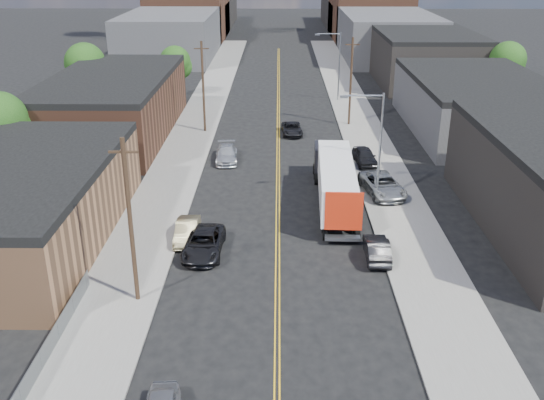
{
  "coord_description": "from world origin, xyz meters",
  "views": [
    {
      "loc": [
        0.01,
        -20.44,
        19.27
      ],
      "look_at": [
        -0.42,
        19.45,
        2.5
      ],
      "focal_mm": 40.0,
      "sensor_mm": 36.0,
      "label": 1
    }
  ],
  "objects_px": {
    "car_right_lot_a": "(382,185)",
    "car_right_lot_c": "(365,156)",
    "semi_truck": "(334,177)",
    "car_right_oncoming": "(377,249)",
    "car_ahead_truck": "(292,129)",
    "car_left_c": "(204,243)",
    "car_left_b": "(187,231)",
    "car_left_d": "(226,154)"
  },
  "relations": [
    {
      "from": "car_left_d",
      "to": "car_right_oncoming",
      "type": "height_order",
      "value": "car_left_d"
    },
    {
      "from": "car_ahead_truck",
      "to": "car_left_c",
      "type": "bearing_deg",
      "value": -106.84
    },
    {
      "from": "semi_truck",
      "to": "car_left_b",
      "type": "xyz_separation_m",
      "value": [
        -10.9,
        -6.8,
        -1.55
      ]
    },
    {
      "from": "car_right_lot_a",
      "to": "car_left_b",
      "type": "bearing_deg",
      "value": -161.72
    },
    {
      "from": "car_left_c",
      "to": "car_right_lot_a",
      "type": "relative_size",
      "value": 0.93
    },
    {
      "from": "car_left_d",
      "to": "car_left_b",
      "type": "bearing_deg",
      "value": -98.39
    },
    {
      "from": "semi_truck",
      "to": "car_right_lot_c",
      "type": "distance_m",
      "value": 10.01
    },
    {
      "from": "car_right_lot_a",
      "to": "car_ahead_truck",
      "type": "bearing_deg",
      "value": 101.0
    },
    {
      "from": "car_right_lot_a",
      "to": "car_ahead_truck",
      "type": "xyz_separation_m",
      "value": [
        -7.18,
        17.7,
        -0.33
      ]
    },
    {
      "from": "semi_truck",
      "to": "car_right_lot_c",
      "type": "xyz_separation_m",
      "value": [
        3.7,
        9.2,
        -1.35
      ]
    },
    {
      "from": "car_left_b",
      "to": "car_left_c",
      "type": "height_order",
      "value": "car_left_c"
    },
    {
      "from": "semi_truck",
      "to": "car_right_oncoming",
      "type": "bearing_deg",
      "value": -75.05
    },
    {
      "from": "car_left_c",
      "to": "car_right_lot_c",
      "type": "relative_size",
      "value": 1.22
    },
    {
      "from": "car_right_oncoming",
      "to": "car_right_lot_a",
      "type": "relative_size",
      "value": 0.74
    },
    {
      "from": "car_left_c",
      "to": "car_ahead_truck",
      "type": "distance_m",
      "value": 28.93
    },
    {
      "from": "car_left_d",
      "to": "car_ahead_truck",
      "type": "relative_size",
      "value": 1.09
    },
    {
      "from": "car_left_c",
      "to": "car_right_oncoming",
      "type": "bearing_deg",
      "value": -1.27
    },
    {
      "from": "car_left_b",
      "to": "car_left_c",
      "type": "relative_size",
      "value": 0.79
    },
    {
      "from": "semi_truck",
      "to": "car_right_lot_a",
      "type": "distance_m",
      "value": 4.69
    },
    {
      "from": "car_left_c",
      "to": "car_right_oncoming",
      "type": "xyz_separation_m",
      "value": [
        11.6,
        -0.58,
        -0.05
      ]
    },
    {
      "from": "car_right_lot_c",
      "to": "car_left_c",
      "type": "bearing_deg",
      "value": -132.63
    },
    {
      "from": "car_right_lot_c",
      "to": "car_right_oncoming",
      "type": "bearing_deg",
      "value": -101.3
    },
    {
      "from": "car_ahead_truck",
      "to": "car_right_oncoming",
      "type": "bearing_deg",
      "value": -83.8
    },
    {
      "from": "car_right_oncoming",
      "to": "car_ahead_truck",
      "type": "height_order",
      "value": "car_right_oncoming"
    },
    {
      "from": "semi_truck",
      "to": "car_ahead_truck",
      "type": "relative_size",
      "value": 3.33
    },
    {
      "from": "car_right_lot_a",
      "to": "car_right_lot_c",
      "type": "xyz_separation_m",
      "value": [
        -0.48,
        7.52,
        -0.05
      ]
    },
    {
      "from": "car_left_c",
      "to": "car_left_d",
      "type": "xyz_separation_m",
      "value": [
        0.0,
        19.12,
        -0.03
      ]
    },
    {
      "from": "car_left_c",
      "to": "car_right_oncoming",
      "type": "relative_size",
      "value": 1.27
    },
    {
      "from": "car_left_c",
      "to": "car_left_d",
      "type": "bearing_deg",
      "value": 91.56
    },
    {
      "from": "car_left_b",
      "to": "car_right_lot_c",
      "type": "bearing_deg",
      "value": 46.68
    },
    {
      "from": "car_left_b",
      "to": "car_right_lot_a",
      "type": "xyz_separation_m",
      "value": [
        15.08,
        8.48,
        0.25
      ]
    },
    {
      "from": "car_right_oncoming",
      "to": "car_right_lot_a",
      "type": "xyz_separation_m",
      "value": [
        2.08,
        11.06,
        0.25
      ]
    },
    {
      "from": "car_right_oncoming",
      "to": "car_ahead_truck",
      "type": "relative_size",
      "value": 0.94
    },
    {
      "from": "car_left_b",
      "to": "car_left_c",
      "type": "distance_m",
      "value": 2.44
    },
    {
      "from": "semi_truck",
      "to": "car_right_oncoming",
      "type": "relative_size",
      "value": 3.54
    },
    {
      "from": "car_left_c",
      "to": "car_right_lot_c",
      "type": "distance_m",
      "value": 22.32
    },
    {
      "from": "car_ahead_truck",
      "to": "car_left_b",
      "type": "bearing_deg",
      "value": -110.64
    },
    {
      "from": "car_left_d",
      "to": "car_right_lot_c",
      "type": "xyz_separation_m",
      "value": [
        13.2,
        -1.12,
        0.19
      ]
    },
    {
      "from": "semi_truck",
      "to": "car_ahead_truck",
      "type": "height_order",
      "value": "semi_truck"
    },
    {
      "from": "car_left_d",
      "to": "car_right_lot_c",
      "type": "relative_size",
      "value": 1.12
    },
    {
      "from": "car_right_lot_a",
      "to": "car_left_d",
      "type": "bearing_deg",
      "value": 136.67
    },
    {
      "from": "semi_truck",
      "to": "car_left_c",
      "type": "distance_m",
      "value": 13.04
    }
  ]
}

